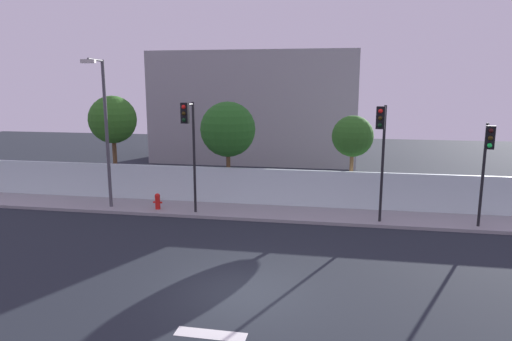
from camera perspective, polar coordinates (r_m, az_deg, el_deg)
The scene contains 12 objects.
ground_plane at distance 14.02m, azimuth -1.81°, elevation -14.95°, with size 80.00×80.00×0.00m, color #1F252C.
sidewalk at distance 21.57m, azimuth 2.70°, elevation -5.39°, with size 36.00×2.40×0.15m, color gray.
perimeter_wall at distance 22.57m, azimuth 3.14°, elevation -2.11°, with size 36.00×0.18×1.80m, color silver.
traffic_light_left at distance 19.55m, azimuth 15.42°, elevation 3.73°, with size 0.52×1.33×5.05m.
traffic_light_center at distance 20.26m, azimuth 26.87°, elevation 1.87°, with size 0.49×1.51×4.36m.
traffic_light_right at distance 20.62m, azimuth -8.32°, elevation 4.47°, with size 0.36×1.12×5.13m.
street_lamp_curbside at distance 22.65m, azimuth -18.42°, elevation 5.70°, with size 0.68×1.99×7.02m.
fire_hydrant at distance 22.43m, azimuth -12.19°, elevation -3.70°, with size 0.44×0.26×0.77m.
roadside_tree_leftmost at distance 25.74m, azimuth -17.46°, elevation 6.03°, with size 2.54×2.54×5.46m.
roadside_tree_midleft at distance 23.55m, azimuth -3.52°, elevation 5.12°, with size 2.84×2.84×5.20m.
roadside_tree_midright at distance 22.93m, azimuth 11.97°, elevation 4.15°, with size 2.03×2.03×4.57m.
low_building_distant at distance 36.46m, azimuth -0.10°, elevation 7.91°, with size 15.70×6.00×8.48m, color gray.
Camera 1 is at (2.63, -12.35, 6.10)m, focal length 32.04 mm.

